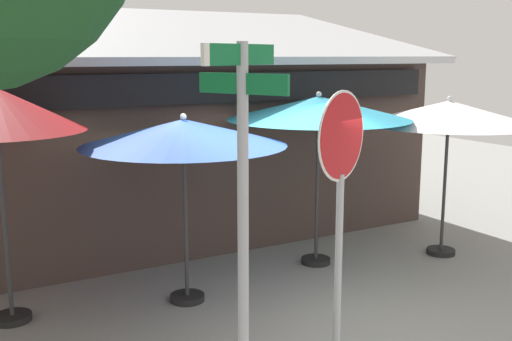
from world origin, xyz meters
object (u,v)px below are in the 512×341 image
Objects in this scene: patio_umbrella_royal_blue_center at (184,134)px; street_sign_post at (243,203)px; patio_umbrella_ivory_far_right at (449,114)px; stop_sign at (341,179)px; patio_umbrella_teal_right at (319,109)px.

street_sign_post is at bearing -103.79° from patio_umbrella_royal_blue_center.
patio_umbrella_ivory_far_right is (4.89, 2.43, 0.28)m from street_sign_post.
street_sign_post is 1.21m from stop_sign.
stop_sign is at bearing -78.03° from patio_umbrella_royal_blue_center.
street_sign_post is 1.15× the size of stop_sign.
street_sign_post is at bearing -167.25° from stop_sign.
patio_umbrella_royal_blue_center is at bearing 101.97° from stop_sign.
patio_umbrella_royal_blue_center is 0.95× the size of patio_umbrella_teal_right.
street_sign_post is 1.20× the size of patio_umbrella_teal_right.
street_sign_post reaches higher than patio_umbrella_ivory_far_right.
stop_sign is at bearing 12.75° from street_sign_post.
stop_sign is 1.07× the size of patio_umbrella_ivory_far_right.
patio_umbrella_teal_right is (2.26, 0.36, 0.18)m from patio_umbrella_royal_blue_center.
patio_umbrella_teal_right reaches higher than patio_umbrella_royal_blue_center.
patio_umbrella_royal_blue_center is (0.66, 2.70, 0.21)m from street_sign_post.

